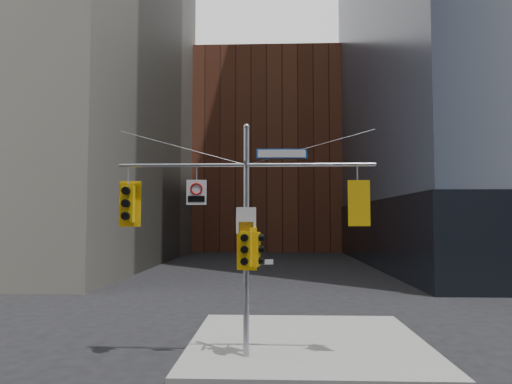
# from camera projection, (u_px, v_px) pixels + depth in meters

# --- Properties ---
(sidewalk_corner) EXTENTS (8.00, 8.00, 0.15)m
(sidewalk_corner) POSITION_uv_depth(u_px,v_px,m) (307.00, 342.00, 15.76)
(sidewalk_corner) COLOR gray
(sidewalk_corner) RESTS_ON ground
(brick_midrise) EXTENTS (26.00, 20.00, 28.00)m
(brick_midrise) POSITION_uv_depth(u_px,v_px,m) (268.00, 157.00, 70.54)
(brick_midrise) COLOR brown
(brick_midrise) RESTS_ON ground
(signal_assembly) EXTENTS (8.00, 0.80, 7.30)m
(signal_assembly) POSITION_uv_depth(u_px,v_px,m) (246.00, 216.00, 14.09)
(signal_assembly) COLOR #989AA0
(signal_assembly) RESTS_ON ground
(traffic_light_west_arm) EXTENTS (0.69, 0.54, 1.45)m
(traffic_light_west_arm) POSITION_uv_depth(u_px,v_px,m) (128.00, 204.00, 14.27)
(traffic_light_west_arm) COLOR yellow
(traffic_light_west_arm) RESTS_ON ground
(traffic_light_east_arm) EXTENTS (0.67, 0.52, 1.39)m
(traffic_light_east_arm) POSITION_uv_depth(u_px,v_px,m) (358.00, 203.00, 13.99)
(traffic_light_east_arm) COLOR yellow
(traffic_light_east_arm) RESTS_ON ground
(traffic_light_pole_side) EXTENTS (0.45, 0.38, 1.05)m
(traffic_light_pole_side) POSITION_uv_depth(u_px,v_px,m) (257.00, 249.00, 14.02)
(traffic_light_pole_side) COLOR yellow
(traffic_light_pole_side) RESTS_ON ground
(traffic_light_pole_front) EXTENTS (0.62, 0.53, 1.30)m
(traffic_light_pole_front) POSITION_uv_depth(u_px,v_px,m) (246.00, 249.00, 13.77)
(traffic_light_pole_front) COLOR yellow
(traffic_light_pole_front) RESTS_ON ground
(street_sign_blade) EXTENTS (1.59, 0.10, 0.31)m
(street_sign_blade) POSITION_uv_depth(u_px,v_px,m) (282.00, 154.00, 14.17)
(street_sign_blade) COLOR #11419F
(street_sign_blade) RESTS_ON ground
(regulatory_sign_arm) EXTENTS (0.62, 0.11, 0.78)m
(regulatory_sign_arm) POSITION_uv_depth(u_px,v_px,m) (196.00, 191.00, 14.18)
(regulatory_sign_arm) COLOR silver
(regulatory_sign_arm) RESTS_ON ground
(regulatory_sign_pole) EXTENTS (0.62, 0.10, 0.81)m
(regulatory_sign_pole) POSITION_uv_depth(u_px,v_px,m) (246.00, 221.00, 13.97)
(regulatory_sign_pole) COLOR silver
(regulatory_sign_pole) RESTS_ON ground
(street_blade_ew) EXTENTS (0.75, 0.11, 0.15)m
(street_blade_ew) POSITION_uv_depth(u_px,v_px,m) (261.00, 262.00, 14.00)
(street_blade_ew) COLOR silver
(street_blade_ew) RESTS_ON ground
(street_blade_ns) EXTENTS (0.04, 0.81, 0.16)m
(street_blade_ns) POSITION_uv_depth(u_px,v_px,m) (247.00, 267.00, 14.45)
(street_blade_ns) COLOR #145926
(street_blade_ns) RESTS_ON ground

